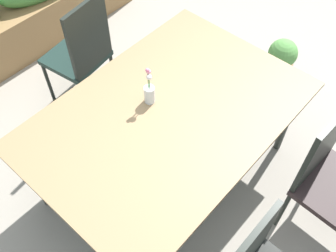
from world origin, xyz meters
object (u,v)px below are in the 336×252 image
(chair_near_right, at_px, (333,175))
(dining_table, at_px, (168,118))
(chair_far_side, at_px, (82,51))
(planter_box, at_px, (7,21))
(flower_vase, at_px, (149,92))
(potted_plant, at_px, (281,60))

(chair_near_right, bearing_deg, dining_table, -64.68)
(chair_far_side, relative_size, planter_box, 0.38)
(chair_far_side, bearing_deg, chair_near_right, -89.71)
(flower_vase, bearing_deg, potted_plant, -8.91)
(chair_far_side, distance_m, chair_near_right, 1.92)
(dining_table, height_order, planter_box, planter_box)
(flower_vase, xyz_separation_m, potted_plant, (1.39, -0.22, -0.57))
(potted_plant, bearing_deg, planter_box, 123.17)
(dining_table, distance_m, planter_box, 1.99)
(dining_table, height_order, chair_near_right, chair_near_right)
(dining_table, xyz_separation_m, flower_vase, (-0.00, 0.15, 0.13))
(dining_table, distance_m, chair_far_side, 0.96)
(chair_far_side, distance_m, flower_vase, 0.84)
(chair_near_right, relative_size, potted_plant, 2.35)
(dining_table, relative_size, planter_box, 0.64)
(dining_table, relative_size, potted_plant, 4.03)
(dining_table, height_order, potted_plant, dining_table)
(dining_table, height_order, flower_vase, flower_vase)
(planter_box, bearing_deg, potted_plant, -56.83)
(chair_far_side, bearing_deg, flower_vase, -105.82)
(chair_near_right, distance_m, potted_plant, 1.37)
(chair_far_side, height_order, planter_box, chair_far_side)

